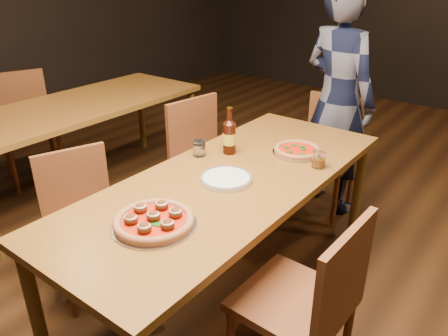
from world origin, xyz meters
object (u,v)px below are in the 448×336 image
Objects in this scene: chair_nbr_left at (28,128)px; pizza_meatball at (154,220)px; pizza_margherita at (297,150)px; chair_main_nw at (87,225)px; diner at (338,100)px; beer_bottle at (229,137)px; plate_stack at (226,179)px; water_glass at (199,148)px; chair_main_sw at (213,165)px; amber_glass at (319,159)px; chair_main_e at (293,299)px; table_main at (230,190)px; table_left at (78,112)px; chair_end at (323,156)px.

pizza_meatball is at bearing -86.82° from chair_nbr_left.
pizza_meatball is at bearing -95.56° from pizza_margherita.
chair_main_nw is at bearing -89.84° from chair_nbr_left.
chair_nbr_left is 2.52m from diner.
chair_nbr_left is at bearing 45.53° from diner.
diner reaches higher than chair_main_nw.
plate_stack is at bearing -55.61° from beer_bottle.
water_glass is (0.36, 0.54, 0.37)m from chair_main_nw.
diner reaches higher than chair_main_sw.
amber_glass is (0.95, 0.81, 0.37)m from chair_main_nw.
beer_bottle is at bearing 104.76° from pizza_meatball.
diner is at bearing -159.07° from chair_main_e.
amber_glass is at bearing -91.29° from chair_main_sw.
pizza_meatball is at bearing 108.99° from diner.
chair_nbr_left is at bearing 178.75° from water_glass.
pizza_margherita is at bearing 76.00° from table_main.
beer_bottle is (-0.21, 0.79, 0.07)m from pizza_meatball.
table_left is at bearing 49.06° from diner.
table_main is 2.22× the size of chair_end.
water_glass is (-0.27, -1.06, 0.34)m from chair_end.
beer_bottle is 3.01× the size of water_glass.
chair_main_sw is 0.58m from water_glass.
plate_stack is 2.86× the size of amber_glass.
table_left is at bearing -174.41° from pizza_margherita.
pizza_meatball is (2.25, -0.70, 0.30)m from chair_nbr_left.
pizza_meatball is (0.57, -1.08, 0.31)m from chair_main_sw.
table_main is at bearing 92.01° from pizza_meatball.
water_glass is (1.40, -0.19, 0.12)m from table_left.
diner is at bearing 99.63° from pizza_margherita.
pizza_meatball is at bearing -87.99° from table_main.
beer_bottle is at bearing -14.74° from chair_main_nw.
chair_main_sw is 0.99× the size of chair_nbr_left.
chair_main_e is 10.47× the size of amber_glass.
amber_glass is at bearing 24.28° from water_glass.
chair_main_sw is 3.72× the size of plate_stack.
amber_glass reaches higher than plate_stack.
pizza_margherita reaches higher than table_left.
beer_bottle is at bearing -143.20° from pizza_margherita.
pizza_margherita is 0.39m from beer_bottle.
water_glass is (-0.32, 0.66, 0.02)m from pizza_meatball.
table_left is at bearing 177.98° from beer_bottle.
pizza_meatball is 0.21× the size of diner.
table_left is at bearing 169.99° from table_main.
beer_bottle is at bearing -66.90° from chair_nbr_left.
chair_main_e is 0.97× the size of chair_nbr_left.
chair_end is at bearing 80.12° from beer_bottle.
plate_stack is (-0.11, -0.53, -0.01)m from pizza_margherita.
amber_glass is (0.33, -0.79, 0.34)m from chair_end.
diner reaches higher than chair_main_e.
table_main is 0.50m from pizza_margherita.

